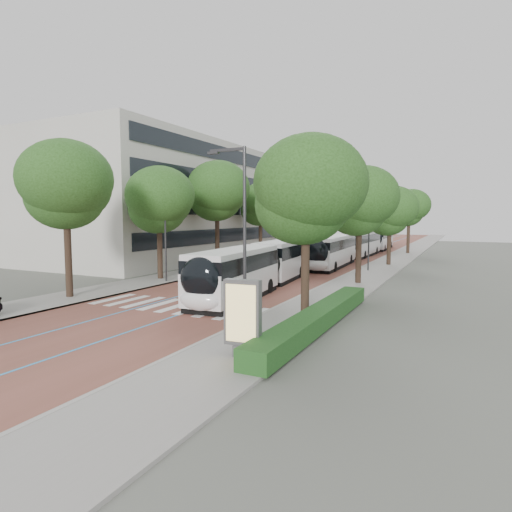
% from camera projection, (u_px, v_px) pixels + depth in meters
% --- Properties ---
extents(ground, '(160.00, 160.00, 0.00)m').
position_uv_depth(ground, '(163.00, 310.00, 24.05)').
color(ground, '#51544C').
rests_on(ground, ground).
extents(road, '(11.00, 140.00, 0.02)m').
position_uv_depth(road, '(346.00, 254.00, 59.70)').
color(road, brown).
rests_on(road, ground).
extents(sidewalk_left, '(4.00, 140.00, 0.12)m').
position_uv_depth(sidewalk_left, '(296.00, 251.00, 63.03)').
color(sidewalk_left, gray).
rests_on(sidewalk_left, ground).
extents(sidewalk_right, '(4.00, 140.00, 0.12)m').
position_uv_depth(sidewalk_right, '(402.00, 256.00, 56.37)').
color(sidewalk_right, gray).
rests_on(sidewalk_right, ground).
extents(kerb_left, '(0.20, 140.00, 0.14)m').
position_uv_depth(kerb_left, '(308.00, 252.00, 62.18)').
color(kerb_left, gray).
rests_on(kerb_left, ground).
extents(kerb_right, '(0.20, 140.00, 0.14)m').
position_uv_depth(kerb_right, '(387.00, 255.00, 57.21)').
color(kerb_right, gray).
rests_on(kerb_right, ground).
extents(zebra_crossing, '(10.55, 3.60, 0.01)m').
position_uv_depth(zebra_crossing, '(177.00, 306.00, 24.85)').
color(zebra_crossing, silver).
rests_on(zebra_crossing, ground).
extents(lane_line_left, '(0.12, 126.00, 0.01)m').
position_uv_depth(lane_line_left, '(335.00, 253.00, 60.41)').
color(lane_line_left, '#2A8ED2').
rests_on(lane_line_left, road).
extents(lane_line_right, '(0.12, 126.00, 0.01)m').
position_uv_depth(lane_line_right, '(358.00, 254.00, 58.99)').
color(lane_line_right, '#2A8ED2').
rests_on(lane_line_right, road).
extents(office_building, '(18.11, 40.00, 14.00)m').
position_uv_depth(office_building, '(180.00, 203.00, 57.00)').
color(office_building, '#A09E94').
rests_on(office_building, ground).
extents(hedge, '(1.20, 14.00, 0.80)m').
position_uv_depth(hedge, '(318.00, 317.00, 19.96)').
color(hedge, '#164016').
rests_on(hedge, sidewalk_right).
extents(streetlight_near, '(1.82, 0.20, 8.00)m').
position_uv_depth(streetlight_near, '(241.00, 226.00, 17.99)').
color(streetlight_near, '#323235').
rests_on(streetlight_near, sidewalk_right).
extents(streetlight_far, '(1.82, 0.20, 8.00)m').
position_uv_depth(streetlight_far, '(367.00, 221.00, 40.28)').
color(streetlight_far, '#323235').
rests_on(streetlight_far, sidewalk_right).
extents(lamp_post_left, '(0.14, 0.14, 8.00)m').
position_uv_depth(lamp_post_left, '(165.00, 231.00, 33.51)').
color(lamp_post_left, '#323235').
rests_on(lamp_post_left, sidewalk_left).
extents(trees_left, '(6.26, 60.63, 10.15)m').
position_uv_depth(trees_left, '(244.00, 202.00, 47.82)').
color(trees_left, black).
rests_on(trees_left, ground).
extents(trees_right, '(5.77, 47.47, 8.77)m').
position_uv_depth(trees_right, '(375.00, 207.00, 38.05)').
color(trees_right, black).
rests_on(trees_right, ground).
extents(lead_bus, '(4.24, 18.55, 3.20)m').
position_uv_depth(lead_bus, '(257.00, 268.00, 30.10)').
color(lead_bus, black).
rests_on(lead_bus, ground).
extents(bus_queued_0, '(3.08, 12.50, 3.20)m').
position_uv_depth(bus_queued_0, '(331.00, 252.00, 43.67)').
color(bus_queued_0, silver).
rests_on(bus_queued_0, ground).
extents(bus_queued_1, '(2.59, 12.41, 3.20)m').
position_uv_depth(bus_queued_1, '(361.00, 244.00, 56.10)').
color(bus_queued_1, silver).
rests_on(bus_queued_1, ground).
extents(bus_queued_2, '(2.96, 12.48, 3.20)m').
position_uv_depth(bus_queued_2, '(380.00, 239.00, 67.65)').
color(bus_queued_2, silver).
rests_on(bus_queued_2, ground).
extents(ad_panel, '(1.39, 0.59, 2.83)m').
position_uv_depth(ad_panel, '(243.00, 316.00, 15.56)').
color(ad_panel, '#59595B').
rests_on(ad_panel, sidewalk_right).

